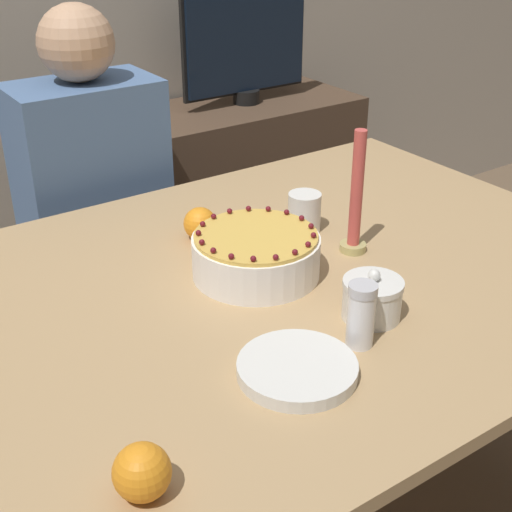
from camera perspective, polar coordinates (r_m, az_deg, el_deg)
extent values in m
cube|color=tan|center=(1.54, 3.03, -1.67)|extent=(1.50, 1.14, 0.03)
cylinder|color=tan|center=(2.46, 8.44, 0.09)|extent=(0.07, 0.07, 0.72)
cylinder|color=white|center=(1.50, 0.00, 0.00)|extent=(0.27, 0.27, 0.09)
cylinder|color=gold|center=(1.48, 0.00, 1.61)|extent=(0.26, 0.26, 0.01)
sphere|color=maroon|center=(1.54, 3.66, 3.06)|extent=(0.01, 0.01, 0.01)
sphere|color=maroon|center=(1.57, 2.46, 3.53)|extent=(0.01, 0.01, 0.01)
sphere|color=maroon|center=(1.58, 0.98, 3.80)|extent=(0.01, 0.01, 0.01)
sphere|color=maroon|center=(1.58, -0.61, 3.83)|extent=(0.01, 0.01, 0.01)
sphere|color=maroon|center=(1.57, -2.13, 3.62)|extent=(0.01, 0.01, 0.01)
sphere|color=maroon|center=(1.55, -3.41, 3.19)|extent=(0.01, 0.01, 0.01)
sphere|color=maroon|center=(1.51, -4.29, 2.58)|extent=(0.01, 0.01, 0.01)
sphere|color=maroon|center=(1.47, -4.63, 1.86)|extent=(0.01, 0.01, 0.01)
sphere|color=maroon|center=(1.44, -4.35, 1.11)|extent=(0.01, 0.01, 0.01)
sphere|color=maroon|center=(1.40, -3.44, 0.45)|extent=(0.01, 0.01, 0.01)
sphere|color=maroon|center=(1.38, -1.99, -0.02)|extent=(0.01, 0.01, 0.01)
sphere|color=maroon|center=(1.37, -0.22, -0.21)|extent=(0.01, 0.01, 0.01)
sphere|color=maroon|center=(1.37, 1.59, -0.09)|extent=(0.01, 0.01, 0.01)
sphere|color=maroon|center=(1.40, 3.14, 0.32)|extent=(0.01, 0.01, 0.01)
sphere|color=maroon|center=(1.43, 4.19, 0.94)|extent=(0.01, 0.01, 0.01)
sphere|color=maroon|center=(1.46, 4.63, 1.68)|extent=(0.01, 0.01, 0.01)
sphere|color=maroon|center=(1.50, 4.43, 2.41)|extent=(0.01, 0.01, 0.01)
cylinder|color=silver|center=(1.38, 9.25, -3.63)|extent=(0.11, 0.11, 0.07)
cylinder|color=silver|center=(1.36, 9.37, -2.20)|extent=(0.12, 0.12, 0.01)
sphere|color=silver|center=(1.35, 9.43, -1.54)|extent=(0.02, 0.02, 0.02)
cylinder|color=white|center=(1.28, 8.37, -5.05)|extent=(0.05, 0.05, 0.11)
cylinder|color=silver|center=(1.25, 8.56, -2.66)|extent=(0.05, 0.05, 0.02)
cylinder|color=silver|center=(1.23, 3.30, -9.29)|extent=(0.21, 0.21, 0.01)
cylinder|color=silver|center=(1.22, 3.31, -8.99)|extent=(0.21, 0.21, 0.01)
cylinder|color=silver|center=(1.22, 3.32, -8.69)|extent=(0.21, 0.21, 0.01)
cylinder|color=tan|center=(1.63, 7.75, 0.72)|extent=(0.06, 0.06, 0.02)
cylinder|color=#CC4C47|center=(1.57, 8.08, 5.34)|extent=(0.03, 0.03, 0.27)
cylinder|color=white|center=(1.70, 3.89, 3.53)|extent=(0.08, 0.08, 0.09)
sphere|color=orange|center=(1.01, -9.12, -16.70)|extent=(0.08, 0.08, 0.08)
sphere|color=orange|center=(1.66, -4.50, 2.60)|extent=(0.08, 0.08, 0.08)
cube|color=#473D33|center=(2.33, -11.68, -5.74)|extent=(0.34, 0.34, 0.45)
cube|color=#4C6B99|center=(2.10, -12.99, 5.91)|extent=(0.40, 0.24, 0.56)
sphere|color=tan|center=(1.99, -14.20, 16.20)|extent=(0.20, 0.20, 0.20)
cube|color=#4C3828|center=(2.87, -0.74, 4.97)|extent=(0.86, 0.42, 0.75)
cylinder|color=black|center=(2.74, -0.79, 12.65)|extent=(0.10, 0.10, 0.05)
cube|color=black|center=(2.70, -0.91, 17.46)|extent=(0.52, 0.02, 0.44)
cube|color=black|center=(2.69, -0.82, 17.44)|extent=(0.50, 0.03, 0.42)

